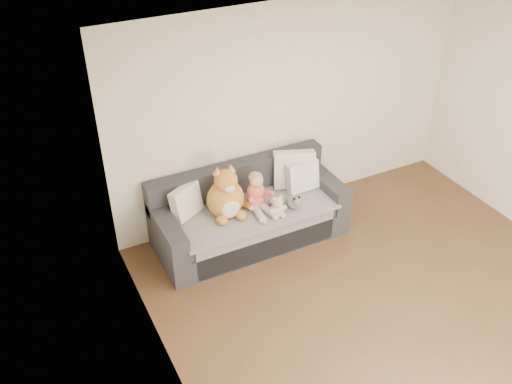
# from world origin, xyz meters

# --- Properties ---
(room_shell) EXTENTS (5.00, 5.00, 5.00)m
(room_shell) POSITION_xyz_m (0.00, 0.42, 1.30)
(room_shell) COLOR brown
(room_shell) RESTS_ON ground
(sofa) EXTENTS (2.20, 0.94, 0.85)m
(sofa) POSITION_xyz_m (-0.79, 2.06, 0.31)
(sofa) COLOR #25252A
(sofa) RESTS_ON ground
(cushion_left) EXTENTS (0.43, 0.34, 0.37)m
(cushion_left) POSITION_xyz_m (-1.50, 2.18, 0.65)
(cushion_left) COLOR silver
(cushion_left) RESTS_ON sofa
(cushion_right_back) EXTENTS (0.53, 0.38, 0.46)m
(cushion_right_back) POSITION_xyz_m (-0.14, 2.17, 0.69)
(cushion_right_back) COLOR silver
(cushion_right_back) RESTS_ON sofa
(cushion_right_front) EXTENTS (0.40, 0.19, 0.37)m
(cushion_right_front) POSITION_xyz_m (-0.09, 2.05, 0.65)
(cushion_right_front) COLOR silver
(cushion_right_front) RESTS_ON sofa
(toddler) EXTENTS (0.32, 0.46, 0.46)m
(toddler) POSITION_xyz_m (-0.74, 1.94, 0.66)
(toddler) COLOR #E46650
(toddler) RESTS_ON sofa
(plush_cat) EXTENTS (0.52, 0.44, 0.65)m
(plush_cat) POSITION_xyz_m (-1.09, 2.00, 0.71)
(plush_cat) COLOR #AD7526
(plush_cat) RESTS_ON sofa
(teddy_bear) EXTENTS (0.22, 0.16, 0.28)m
(teddy_bear) POSITION_xyz_m (-0.62, 1.69, 0.58)
(teddy_bear) COLOR beige
(teddy_bear) RESTS_ON sofa
(plush_cow) EXTENTS (0.16, 0.24, 0.19)m
(plush_cow) POSITION_xyz_m (-0.37, 1.76, 0.55)
(plush_cow) COLOR white
(plush_cow) RESTS_ON sofa
(sippy_cup) EXTENTS (0.11, 0.09, 0.12)m
(sippy_cup) POSITION_xyz_m (-0.61, 1.88, 0.54)
(sippy_cup) COLOR #6B3695
(sippy_cup) RESTS_ON sofa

